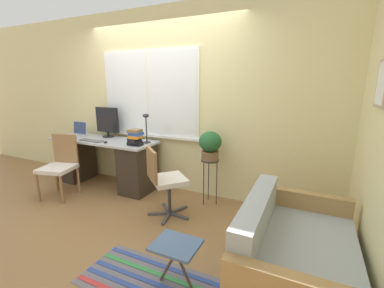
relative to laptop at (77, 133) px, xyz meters
name	(u,v)px	position (x,y,z in m)	size (l,w,h in m)	color
ground_plane	(140,202)	(1.48, -0.30, -0.82)	(14.00, 14.00, 0.00)	olive
wall_back_with_window	(162,102)	(1.47, 0.38, 0.54)	(9.00, 0.12, 2.70)	beige
wall_right_with_picture	(377,117)	(4.06, -0.30, 0.53)	(0.08, 9.00, 2.70)	beige
desk	(105,161)	(0.58, 0.00, -0.41)	(1.79, 0.60, 0.76)	#B2B7BC
laptop	(77,133)	(0.00, 0.00, 0.00)	(0.31, 0.25, 0.24)	#B7B7BC
monitor	(107,122)	(0.52, 0.17, 0.20)	(0.45, 0.18, 0.49)	black
keyboard	(92,141)	(0.52, -0.18, -0.04)	(0.42, 0.11, 0.02)	slate
mouse	(106,142)	(0.82, -0.20, -0.04)	(0.04, 0.06, 0.03)	black
desk_lamp	(146,123)	(1.35, 0.10, 0.24)	(0.12, 0.12, 0.44)	#2D2D33
book_stack	(135,137)	(1.30, -0.11, 0.07)	(0.22, 0.20, 0.23)	black
desk_chair_wooden	(60,164)	(0.29, -0.59, -0.33)	(0.52, 0.53, 0.90)	olive
office_chair_swivel	(164,179)	(1.98, -0.47, -0.33)	(0.58, 0.58, 0.88)	#47474C
couch_loveseat	(293,262)	(3.53, -1.09, -0.54)	(0.82, 1.29, 0.76)	#9EA8B2
plant_stand	(210,166)	(2.36, 0.10, -0.27)	(0.24, 0.24, 0.63)	#333338
potted_plant	(210,144)	(2.36, 0.10, 0.02)	(0.30, 0.30, 0.38)	brown
floor_rug_striped	(159,286)	(2.55, -1.49, -0.81)	(1.39, 0.58, 0.01)	slate
folding_stool	(176,248)	(2.67, -1.42, -0.47)	(0.36, 0.31, 0.40)	slate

